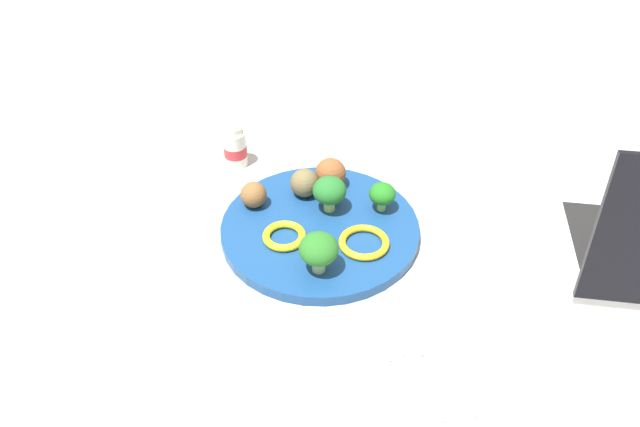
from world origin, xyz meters
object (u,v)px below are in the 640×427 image
Objects in this scene: meatball_back_right at (254,195)px; knife at (433,359)px; broccoli_floret_back_right at (319,250)px; fork at (407,372)px; meatball_front_left at (331,173)px; napkin at (423,373)px; yogurt_bottle at (235,148)px; broccoli_floret_front_left at (329,191)px; plate at (320,229)px; broccoli_floret_mid_right at (382,194)px; meatball_back_left at (304,183)px; pepper_ring_back_right at (284,236)px; pepper_ring_far_rim at (364,242)px.

knife is at bearing -165.39° from meatball_back_right.
fork is at bearing -172.42° from broccoli_floret_back_right.
meatball_front_left reaches higher than napkin.
yogurt_bottle is at bearing 4.15° from fork.
plate is at bearing 133.01° from broccoli_floret_front_left.
meatball_back_right is at bearing 61.69° from broccoli_floret_mid_right.
meatball_back_left is at bearing 20.12° from broccoli_floret_front_left.
pepper_ring_back_right is at bearing 12.79° from napkin.
pepper_ring_back_right and pepper_ring_far_rim have the same top height.
broccoli_floret_front_left is at bearing 5.88° from pepper_ring_far_rim.
meatball_front_left is at bearing -86.16° from meatball_back_left.
knife is (-0.33, -0.01, -0.03)m from meatball_back_left.
napkin is at bearing 175.26° from broccoli_floret_front_left.
plate is 0.22m from yogurt_bottle.
meatball_back_right is at bearing 9.94° from broccoli_floret_back_right.
broccoli_floret_front_left is 0.32× the size of napkin.
broccoli_floret_back_right reaches higher than meatball_back_left.
meatball_back_right is 0.22× the size of napkin.
pepper_ring_back_right is 0.11m from pepper_ring_far_rim.
broccoli_floret_mid_right is at bearing -16.44° from knife.
knife is at bearing -175.53° from plate.
yogurt_bottle reaches higher than meatball_back_right.
broccoli_floret_mid_right is 0.26m from yogurt_bottle.
plate is 0.08m from meatball_back_left.
pepper_ring_back_right is (-0.08, 0.11, -0.02)m from meatball_front_left.
meatball_back_left is at bearing -4.24° from fork.
meatball_back_left is 0.35× the size of fork.
fork is (-0.26, 0.02, -0.00)m from plate.
broccoli_floret_back_right is 0.16m from meatball_back_left.
broccoli_floret_front_left is 0.12m from broccoli_floret_back_right.
meatball_back_right is 0.36m from napkin.
meatball_back_left is 0.25× the size of napkin.
broccoli_floret_mid_right is 0.19m from meatball_back_right.
meatball_back_left is 0.91× the size of meatball_front_left.
broccoli_floret_back_right is at bearing 162.40° from meatball_back_left.
plate is 4.67× the size of pepper_ring_back_right.
meatball_front_left is 0.67× the size of pepper_ring_far_rim.
broccoli_floret_front_left is 0.37× the size of knife.
plate is at bearing 0.47° from napkin.
pepper_ring_back_right is 0.50× the size of fork.
meatball_front_left is 0.12m from meatball_back_right.
broccoli_floret_front_left is 0.30m from napkin.
meatball_back_right is 0.64× the size of pepper_ring_back_right.
broccoli_floret_mid_right is (-0.01, -0.09, 0.04)m from plate.
pepper_ring_back_right is (0.07, 0.02, -0.03)m from broccoli_floret_back_right.
meatball_back_left is (0.08, 0.09, -0.01)m from broccoli_floret_mid_right.
yogurt_bottle is at bearing 33.29° from broccoli_floret_mid_right.
plate is 7.32× the size of meatball_back_right.
pepper_ring_far_rim reaches higher than knife.
broccoli_floret_mid_right is at bearing -118.31° from meatball_back_right.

